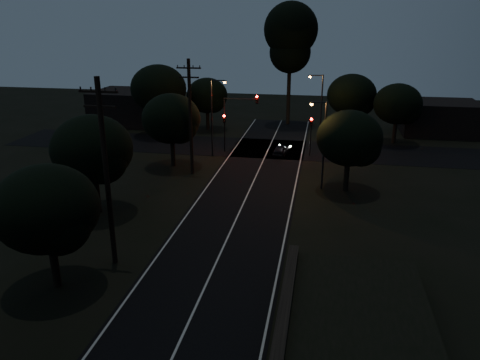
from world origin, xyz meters
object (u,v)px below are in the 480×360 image
(car, at_px, (281,150))
(signal_left, at_px, (224,126))
(streetlight_b, at_px, (320,106))
(utility_pole_mid, at_px, (106,172))
(utility_pole_far, at_px, (190,116))
(streetlight_a, at_px, (213,113))
(streetlight_c, at_px, (322,139))
(signal_right, at_px, (311,129))
(tall_pine, at_px, (291,37))
(signal_mast, at_px, (240,113))

(car, bearing_deg, signal_left, 7.89)
(signal_left, height_order, streetlight_b, streetlight_b)
(utility_pole_mid, xyz_separation_m, utility_pole_far, (0.00, 17.00, -0.25))
(utility_pole_far, distance_m, streetlight_a, 6.10)
(streetlight_a, height_order, streetlight_c, streetlight_a)
(streetlight_a, xyz_separation_m, streetlight_c, (11.14, -8.00, -0.29))
(utility_pole_far, distance_m, signal_right, 13.53)
(utility_pole_mid, relative_size, tall_pine, 0.69)
(utility_pole_far, height_order, signal_right, utility_pole_far)
(utility_pole_far, distance_m, car, 11.97)
(signal_mast, height_order, car, signal_mast)
(signal_right, bearing_deg, streetlight_c, -82.98)
(signal_left, height_order, signal_mast, signal_mast)
(streetlight_a, bearing_deg, utility_pole_mid, -91.73)
(signal_right, bearing_deg, signal_left, 180.00)
(utility_pole_mid, height_order, signal_right, utility_pole_mid)
(utility_pole_far, bearing_deg, streetlight_c, -9.60)
(utility_pole_far, xyz_separation_m, streetlight_a, (0.69, 6.00, -0.85))
(signal_right, distance_m, streetlight_b, 4.45)
(utility_pole_mid, height_order, utility_pole_far, utility_pole_mid)
(tall_pine, distance_m, signal_left, 18.18)
(utility_pole_mid, height_order, streetlight_b, utility_pole_mid)
(signal_right, distance_m, car, 3.77)
(utility_pole_mid, bearing_deg, streetlight_c, 51.74)
(streetlight_a, distance_m, car, 8.23)
(car, bearing_deg, streetlight_c, 122.71)
(signal_mast, bearing_deg, streetlight_a, -140.23)
(signal_right, height_order, car, signal_right)
(signal_left, relative_size, streetlight_a, 0.51)
(utility_pole_mid, xyz_separation_m, car, (7.60, 24.82, -5.19))
(signal_left, bearing_deg, signal_right, 0.00)
(utility_pole_mid, bearing_deg, tall_pine, 80.07)
(streetlight_c, relative_size, car, 2.33)
(signal_right, height_order, signal_mast, signal_mast)
(streetlight_b, bearing_deg, signal_left, -157.95)
(signal_left, xyz_separation_m, streetlight_a, (-0.71, -1.99, 1.80))
(utility_pole_mid, distance_m, streetlight_a, 23.04)
(signal_right, height_order, streetlight_c, streetlight_c)
(utility_pole_mid, height_order, streetlight_c, utility_pole_mid)
(signal_right, relative_size, signal_mast, 0.66)
(streetlight_c, bearing_deg, streetlight_b, 92.14)
(streetlight_b, bearing_deg, streetlight_c, -87.86)
(utility_pole_far, xyz_separation_m, car, (7.60, 7.82, -4.94))
(tall_pine, xyz_separation_m, streetlight_c, (4.83, -25.00, -7.07))
(signal_left, height_order, streetlight_a, streetlight_a)
(signal_right, xyz_separation_m, streetlight_a, (-9.91, -1.99, 1.80))
(utility_pole_mid, relative_size, utility_pole_far, 1.05)
(signal_left, bearing_deg, streetlight_b, 22.05)
(utility_pole_mid, distance_m, tall_pine, 41.00)
(car, bearing_deg, utility_pole_far, 55.24)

